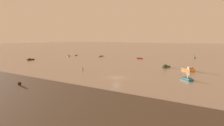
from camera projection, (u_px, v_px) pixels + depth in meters
The scene contains 13 objects.
ground_plane at pixel (116, 77), 57.90m from camera, with size 800.00×800.00×0.00m, color gray.
mudflat_shore at pixel (71, 108), 32.30m from camera, with size 327.41×23.63×0.27m, color #4C3D2D.
tidal_rock_near at pixel (20, 84), 47.02m from camera, with size 0.81×0.81×0.81m, color #2D2116.
rowboat_moored_0 at pixel (68, 56), 125.64m from camera, with size 4.22×3.04×0.64m.
motorboat_moored_0 at pixel (30, 60), 103.49m from camera, with size 2.73×4.61×1.50m.
motorboat_moored_1 at pixel (190, 70), 68.95m from camera, with size 5.64×5.30×2.19m.
rowboat_moored_1 at pixel (101, 56), 122.65m from camera, with size 2.47×4.84×0.73m.
rowboat_moored_2 at pixel (76, 55), 133.50m from camera, with size 3.88×4.87×0.75m.
rowboat_moored_3 at pixel (140, 58), 110.86m from camera, with size 3.95×1.64×0.61m.
motorboat_moored_2 at pixel (188, 80), 53.87m from camera, with size 4.24×3.90×1.47m.
motorboat_moored_3 at pixel (166, 67), 77.22m from camera, with size 1.84×4.35×1.61m.
channel_buoy at pixel (195, 57), 112.87m from camera, with size 0.90×0.90×2.30m.
mooring_post_near at pixel (83, 69), 68.38m from camera, with size 0.22×0.22×1.65m.
Camera 1 is at (31.48, -47.54, 10.93)m, focal length 33.33 mm.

